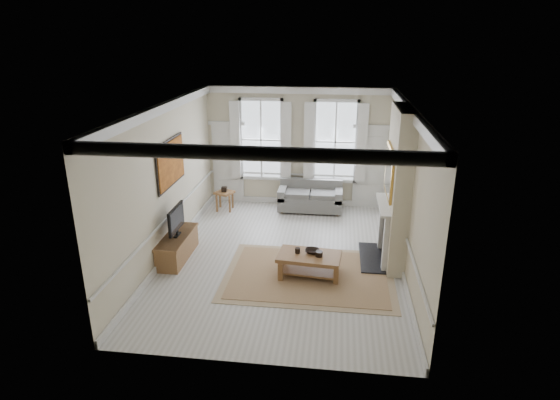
# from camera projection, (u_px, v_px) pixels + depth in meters

# --- Properties ---
(floor) EXTENTS (7.20, 7.20, 0.00)m
(floor) POSITION_uv_depth(u_px,v_px,m) (283.00, 258.00, 10.54)
(floor) COLOR #B7B5AD
(floor) RESTS_ON ground
(ceiling) EXTENTS (7.20, 7.20, 0.00)m
(ceiling) POSITION_uv_depth(u_px,v_px,m) (283.00, 106.00, 9.39)
(ceiling) COLOR white
(ceiling) RESTS_ON back_wall
(back_wall) EXTENTS (5.20, 0.00, 5.20)m
(back_wall) POSITION_uv_depth(u_px,v_px,m) (298.00, 147.00, 13.33)
(back_wall) COLOR beige
(back_wall) RESTS_ON floor
(left_wall) EXTENTS (0.00, 7.20, 7.20)m
(left_wall) POSITION_uv_depth(u_px,v_px,m) (166.00, 182.00, 10.27)
(left_wall) COLOR beige
(left_wall) RESTS_ON floor
(right_wall) EXTENTS (0.00, 7.20, 7.20)m
(right_wall) POSITION_uv_depth(u_px,v_px,m) (408.00, 191.00, 9.66)
(right_wall) COLOR beige
(right_wall) RESTS_ON floor
(window_left) EXTENTS (1.26, 0.20, 2.20)m
(window_left) POSITION_uv_depth(u_px,v_px,m) (261.00, 140.00, 13.33)
(window_left) COLOR #B2BCC6
(window_left) RESTS_ON back_wall
(window_right) EXTENTS (1.26, 0.20, 2.20)m
(window_right) POSITION_uv_depth(u_px,v_px,m) (335.00, 142.00, 13.09)
(window_right) COLOR #B2BCC6
(window_right) RESTS_ON back_wall
(door_left) EXTENTS (0.90, 0.08, 2.30)m
(door_left) POSITION_uv_depth(u_px,v_px,m) (228.00, 164.00, 13.72)
(door_left) COLOR silver
(door_left) RESTS_ON floor
(door_right) EXTENTS (0.90, 0.08, 2.30)m
(door_right) POSITION_uv_depth(u_px,v_px,m) (370.00, 169.00, 13.23)
(door_right) COLOR silver
(door_right) RESTS_ON floor
(painting) EXTENTS (0.05, 1.66, 1.06)m
(painting) POSITION_uv_depth(u_px,v_px,m) (171.00, 163.00, 10.43)
(painting) COLOR #C26B21
(painting) RESTS_ON left_wall
(chimney_breast) EXTENTS (0.35, 1.70, 3.38)m
(chimney_breast) POSITION_uv_depth(u_px,v_px,m) (398.00, 188.00, 9.87)
(chimney_breast) COLOR beige
(chimney_breast) RESTS_ON floor
(hearth) EXTENTS (0.55, 1.50, 0.05)m
(hearth) POSITION_uv_depth(u_px,v_px,m) (372.00, 258.00, 10.48)
(hearth) COLOR black
(hearth) RESTS_ON floor
(fireplace) EXTENTS (0.21, 1.45, 1.33)m
(fireplace) POSITION_uv_depth(u_px,v_px,m) (384.00, 229.00, 10.22)
(fireplace) COLOR silver
(fireplace) RESTS_ON floor
(mirror) EXTENTS (0.06, 1.26, 1.06)m
(mirror) POSITION_uv_depth(u_px,v_px,m) (389.00, 171.00, 9.77)
(mirror) COLOR #BB8733
(mirror) RESTS_ON chimney_breast
(sofa) EXTENTS (1.78, 0.87, 0.84)m
(sofa) POSITION_uv_depth(u_px,v_px,m) (310.00, 198.00, 13.27)
(sofa) COLOR slate
(sofa) RESTS_ON floor
(side_table) EXTENTS (0.59, 0.59, 0.55)m
(side_table) POSITION_uv_depth(u_px,v_px,m) (225.00, 195.00, 13.24)
(side_table) COLOR brown
(side_table) RESTS_ON floor
(rug) EXTENTS (3.50, 2.60, 0.02)m
(rug) POSITION_uv_depth(u_px,v_px,m) (309.00, 275.00, 9.78)
(rug) COLOR #99744F
(rug) RESTS_ON floor
(coffee_table) EXTENTS (1.35, 0.87, 0.48)m
(coffee_table) POSITION_uv_depth(u_px,v_px,m) (309.00, 258.00, 9.64)
(coffee_table) COLOR brown
(coffee_table) RESTS_ON rug
(ceramic_pot_a) EXTENTS (0.11, 0.11, 0.11)m
(ceramic_pot_a) POSITION_uv_depth(u_px,v_px,m) (297.00, 251.00, 9.67)
(ceramic_pot_a) COLOR black
(ceramic_pot_a) RESTS_ON coffee_table
(ceramic_pot_b) EXTENTS (0.15, 0.15, 0.11)m
(ceramic_pot_b) POSITION_uv_depth(u_px,v_px,m) (319.00, 254.00, 9.53)
(ceramic_pot_b) COLOR black
(ceramic_pot_b) RESTS_ON coffee_table
(bowl) EXTENTS (0.31, 0.31, 0.07)m
(bowl) POSITION_uv_depth(u_px,v_px,m) (312.00, 251.00, 9.69)
(bowl) COLOR black
(bowl) RESTS_ON coffee_table
(tv_stand) EXTENTS (0.49, 1.53, 0.55)m
(tv_stand) POSITION_uv_depth(u_px,v_px,m) (177.00, 247.00, 10.45)
(tv_stand) COLOR brown
(tv_stand) RESTS_ON floor
(tv) EXTENTS (0.08, 0.90, 0.68)m
(tv) POSITION_uv_depth(u_px,v_px,m) (176.00, 219.00, 10.22)
(tv) COLOR black
(tv) RESTS_ON tv_stand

